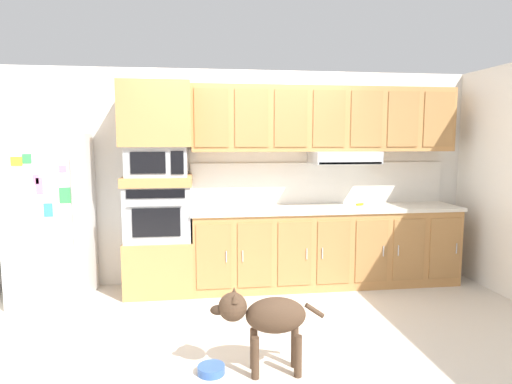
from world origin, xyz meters
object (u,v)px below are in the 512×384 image
Objects in this scene: built_in_oven at (159,212)px; screwdriver at (360,204)px; dog at (266,317)px; refrigerator at (51,217)px; dog_food_bowl at (211,369)px; microwave at (157,161)px.

built_in_oven is 2.34m from screwdriver.
dog is at bearing -126.59° from screwdriver.
dog_food_bowl is (1.61, -1.78, -0.85)m from refrigerator.
microwave reaches higher than dog.
dog reaches higher than dog_food_bowl.
dog is (-1.44, -1.94, -0.51)m from screwdriver.
built_in_oven is 0.84× the size of dog.
built_in_oven is at bearing 105.29° from dog_food_bowl.
microwave is 0.77× the size of dog.
refrigerator is 3.45m from screwdriver.
refrigerator is at bearing 132.17° from dog_food_bowl.
screwdriver reaches higher than dog_food_bowl.
screwdriver is 0.20× the size of dog.
built_in_oven is 1.09× the size of microwave.
screwdriver is at bearing 2.02° from refrigerator.
dog_food_bowl is at bearing -2.68° from dog.
dog is (0.90, -1.89, -0.47)m from built_in_oven.
microwave reaches higher than built_in_oven.
dog is 0.56m from dog_food_bowl.
refrigerator is at bearing -176.50° from microwave.
built_in_oven is at bearing 179.23° from microwave.
microwave is at bearing -178.68° from screwdriver.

